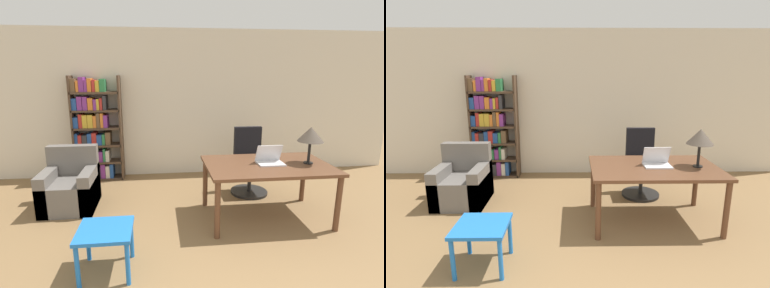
{
  "view_description": "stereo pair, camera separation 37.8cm",
  "coord_description": "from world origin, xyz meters",
  "views": [
    {
      "loc": [
        -0.66,
        -1.11,
        1.94
      ],
      "look_at": [
        -0.22,
        2.72,
        1.01
      ],
      "focal_mm": 28.0,
      "sensor_mm": 36.0,
      "label": 1
    },
    {
      "loc": [
        -0.29,
        -1.13,
        1.94
      ],
      "look_at": [
        -0.22,
        2.72,
        1.01
      ],
      "focal_mm": 28.0,
      "sensor_mm": 36.0,
      "label": 2
    }
  ],
  "objects": [
    {
      "name": "wall_back",
      "position": [
        0.0,
        4.53,
        1.35
      ],
      "size": [
        8.0,
        0.06,
        2.7
      ],
      "color": "beige",
      "rests_on": "ground_plane"
    },
    {
      "name": "desk",
      "position": [
        0.75,
        2.52,
        0.67
      ],
      "size": [
        1.63,
        1.03,
        0.76
      ],
      "color": "brown",
      "rests_on": "ground_plane"
    },
    {
      "name": "laptop",
      "position": [
        0.79,
        2.54,
        0.81
      ],
      "size": [
        0.34,
        0.25,
        0.25
      ],
      "color": "silver",
      "rests_on": "desk"
    },
    {
      "name": "table_lamp",
      "position": [
        1.3,
        2.49,
        1.14
      ],
      "size": [
        0.33,
        0.33,
        0.49
      ],
      "color": "black",
      "rests_on": "desk"
    },
    {
      "name": "office_chair",
      "position": [
        0.79,
        3.42,
        0.46
      ],
      "size": [
        0.59,
        0.59,
        1.07
      ],
      "color": "black",
      "rests_on": "ground_plane"
    },
    {
      "name": "side_table_blue",
      "position": [
        -1.2,
        1.58,
        0.39
      ],
      "size": [
        0.52,
        0.5,
        0.47
      ],
      "color": "blue",
      "rests_on": "ground_plane"
    },
    {
      "name": "armchair",
      "position": [
        -1.96,
        3.16,
        0.29
      ],
      "size": [
        0.72,
        0.75,
        0.87
      ],
      "color": "#66605B",
      "rests_on": "ground_plane"
    },
    {
      "name": "bookshelf",
      "position": [
        -1.81,
        4.34,
        0.9
      ],
      "size": [
        0.86,
        0.28,
        1.88
      ],
      "color": "#4C3828",
      "rests_on": "ground_plane"
    }
  ]
}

